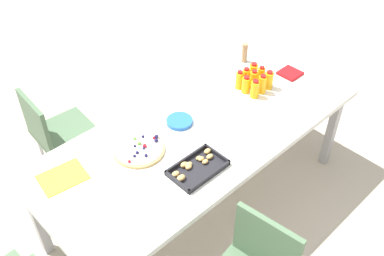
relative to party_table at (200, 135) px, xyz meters
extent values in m
plane|color=#B2A899|center=(0.00, 0.00, -0.66)|extent=(12.00, 12.00, 0.00)
cube|color=silver|center=(0.00, 0.00, 0.04)|extent=(2.23, 0.97, 0.04)
cube|color=#99999E|center=(-1.03, -0.40, -0.32)|extent=(0.06, 0.06, 0.68)
cube|color=#99999E|center=(1.03, -0.40, -0.32)|extent=(0.06, 0.06, 0.68)
cube|color=#99999E|center=(-1.03, 0.40, -0.32)|extent=(0.06, 0.06, 0.68)
cube|color=#4C6B4C|center=(0.32, 0.82, -0.02)|extent=(0.08, 0.38, 0.38)
cube|color=#4C6B4C|center=(0.52, -0.87, -0.21)|extent=(0.43, 0.43, 0.04)
cube|color=#4C6B4C|center=(0.71, -0.88, -0.02)|extent=(0.05, 0.38, 0.38)
cylinder|color=silver|center=(0.35, -1.02, -0.46)|extent=(0.02, 0.02, 0.41)
cylinder|color=silver|center=(0.37, -0.70, -0.46)|extent=(0.02, 0.02, 0.41)
cylinder|color=silver|center=(0.67, -1.04, -0.46)|extent=(0.02, 0.02, 0.41)
cylinder|color=silver|center=(0.69, -0.72, -0.46)|extent=(0.02, 0.02, 0.41)
cylinder|color=#F9AC14|center=(-0.67, -0.13, 0.12)|extent=(0.06, 0.06, 0.12)
cylinder|color=red|center=(-0.67, -0.13, 0.19)|extent=(0.04, 0.04, 0.02)
cylinder|color=#F9AE14|center=(-0.60, -0.13, 0.11)|extent=(0.06, 0.06, 0.12)
cylinder|color=red|center=(-0.60, -0.13, 0.18)|extent=(0.04, 0.04, 0.02)
cylinder|color=#F9AD14|center=(-0.52, -0.13, 0.12)|extent=(0.05, 0.05, 0.13)
cylinder|color=red|center=(-0.52, -0.13, 0.19)|extent=(0.03, 0.03, 0.02)
cylinder|color=#F8AB14|center=(-0.67, -0.06, 0.12)|extent=(0.05, 0.05, 0.13)
cylinder|color=red|center=(-0.67, -0.06, 0.20)|extent=(0.03, 0.03, 0.02)
cylinder|color=#FAAE14|center=(-0.60, -0.06, 0.12)|extent=(0.05, 0.05, 0.13)
cylinder|color=red|center=(-0.60, -0.06, 0.19)|extent=(0.04, 0.04, 0.02)
cylinder|color=#FAAD14|center=(-0.52, -0.07, 0.11)|extent=(0.06, 0.06, 0.12)
cylinder|color=red|center=(-0.52, -0.07, 0.18)|extent=(0.04, 0.04, 0.02)
cylinder|color=#FAAC14|center=(-0.67, 0.02, 0.12)|extent=(0.06, 0.06, 0.13)
cylinder|color=red|center=(-0.67, 0.02, 0.19)|extent=(0.04, 0.04, 0.02)
cylinder|color=#F9AE14|center=(-0.59, 0.02, 0.12)|extent=(0.06, 0.06, 0.13)
cylinder|color=red|center=(-0.59, 0.02, 0.20)|extent=(0.04, 0.04, 0.02)
cylinder|color=#FAAD14|center=(-0.52, 0.02, 0.12)|extent=(0.06, 0.06, 0.12)
cylinder|color=red|center=(-0.52, 0.02, 0.19)|extent=(0.04, 0.04, 0.02)
cylinder|color=tan|center=(0.41, -0.11, 0.07)|extent=(0.32, 0.32, 0.02)
cylinder|color=white|center=(0.41, -0.11, 0.08)|extent=(0.29, 0.29, 0.01)
sphere|color=red|center=(0.38, -0.10, 0.09)|extent=(0.03, 0.03, 0.03)
sphere|color=#1E1947|center=(0.39, -0.09, 0.09)|extent=(0.02, 0.02, 0.02)
sphere|color=#1E1947|center=(0.30, -0.08, 0.09)|extent=(0.03, 0.03, 0.03)
sphere|color=#1E1947|center=(0.45, -0.08, 0.09)|extent=(0.02, 0.02, 0.02)
sphere|color=#1E1947|center=(0.33, -0.17, 0.09)|extent=(0.02, 0.02, 0.02)
sphere|color=#1E1947|center=(0.48, -0.07, 0.09)|extent=(0.02, 0.02, 0.02)
sphere|color=#1E1947|center=(0.42, -0.14, 0.09)|extent=(0.02, 0.02, 0.02)
sphere|color=red|center=(0.29, -0.12, 0.09)|extent=(0.02, 0.02, 0.02)
sphere|color=#1E1947|center=(0.27, -0.11, 0.09)|extent=(0.03, 0.03, 0.03)
sphere|color=#1E1947|center=(0.43, -0.03, 0.09)|extent=(0.02, 0.02, 0.02)
sphere|color=red|center=(0.53, -0.06, 0.09)|extent=(0.02, 0.02, 0.02)
sphere|color=#66B238|center=(0.39, -0.14, 0.09)|extent=(0.02, 0.02, 0.02)
sphere|color=#66B238|center=(0.38, -0.19, 0.09)|extent=(0.02, 0.02, 0.02)
cube|color=black|center=(0.26, 0.25, 0.06)|extent=(0.34, 0.21, 0.01)
cube|color=black|center=(0.26, 0.15, 0.07)|extent=(0.34, 0.01, 0.03)
cube|color=black|center=(0.26, 0.35, 0.07)|extent=(0.34, 0.01, 0.03)
cube|color=black|center=(0.10, 0.25, 0.07)|extent=(0.01, 0.21, 0.03)
cube|color=black|center=(0.43, 0.25, 0.07)|extent=(0.01, 0.21, 0.03)
ellipsoid|color=tan|center=(0.30, 0.21, 0.08)|extent=(0.04, 0.03, 0.02)
ellipsoid|color=tan|center=(0.15, 0.23, 0.08)|extent=(0.05, 0.03, 0.03)
ellipsoid|color=tan|center=(0.39, 0.24, 0.08)|extent=(0.05, 0.04, 0.03)
ellipsoid|color=tan|center=(0.20, 0.19, 0.08)|extent=(0.04, 0.03, 0.02)
ellipsoid|color=tan|center=(0.20, 0.21, 0.08)|extent=(0.04, 0.03, 0.02)
ellipsoid|color=tan|center=(0.39, 0.20, 0.08)|extent=(0.05, 0.03, 0.03)
ellipsoid|color=tan|center=(0.29, 0.20, 0.08)|extent=(0.05, 0.03, 0.03)
ellipsoid|color=tan|center=(0.31, 0.18, 0.08)|extent=(0.05, 0.03, 0.03)
ellipsoid|color=tan|center=(0.13, 0.19, 0.08)|extent=(0.05, 0.03, 0.03)
ellipsoid|color=tan|center=(0.20, 0.25, 0.08)|extent=(0.04, 0.03, 0.02)
cylinder|color=blue|center=(0.05, -0.14, 0.06)|extent=(0.17, 0.17, 0.00)
cylinder|color=blue|center=(0.05, -0.14, 0.06)|extent=(0.17, 0.17, 0.00)
cylinder|color=blue|center=(0.05, -0.14, 0.07)|extent=(0.17, 0.17, 0.00)
cylinder|color=blue|center=(0.05, -0.14, 0.07)|extent=(0.17, 0.17, 0.00)
cylinder|color=blue|center=(0.05, -0.14, 0.08)|extent=(0.17, 0.17, 0.00)
cube|color=red|center=(-0.93, 0.02, 0.07)|extent=(0.15, 0.15, 0.02)
cylinder|color=#9E7A56|center=(-0.81, -0.34, 0.13)|extent=(0.04, 0.04, 0.15)
cube|color=yellow|center=(0.87, -0.24, 0.06)|extent=(0.28, 0.23, 0.01)
camera|label=1|loc=(1.51, 1.51, 1.93)|focal=41.23mm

